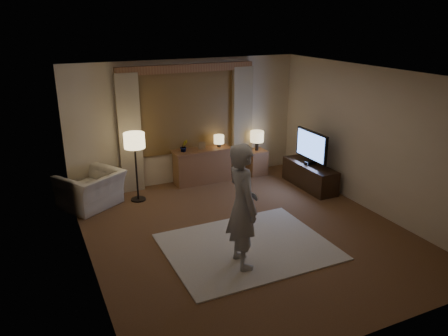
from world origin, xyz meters
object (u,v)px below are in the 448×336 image
armchair (91,190)px  side_table (256,162)px  tv_stand (310,176)px  person (243,206)px  sideboard (202,166)px

armchair → side_table: size_ratio=1.86×
armchair → tv_stand: armchair is taller
armchair → side_table: bearing=151.7°
tv_stand → person: 3.47m
sideboard → side_table: 1.31m
sideboard → person: bearing=-102.7°
side_table → armchair: bearing=-175.8°
sideboard → armchair: size_ratio=1.15×
armchair → tv_stand: size_ratio=0.74×
sideboard → side_table: bearing=-2.2°
armchair → person: 3.47m
tv_stand → person: (-2.68, -2.11, 0.68)m
tv_stand → side_table: bearing=117.8°
side_table → sideboard: bearing=177.8°
armchair → tv_stand: (4.30, -0.90, -0.09)m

